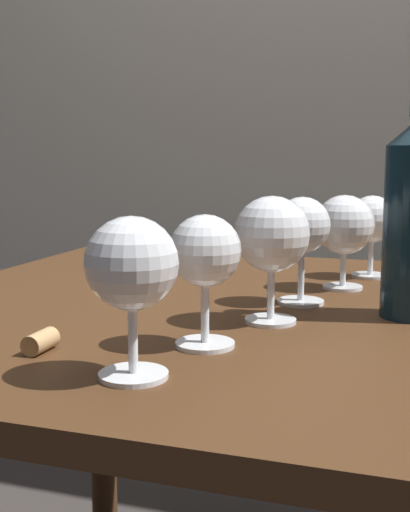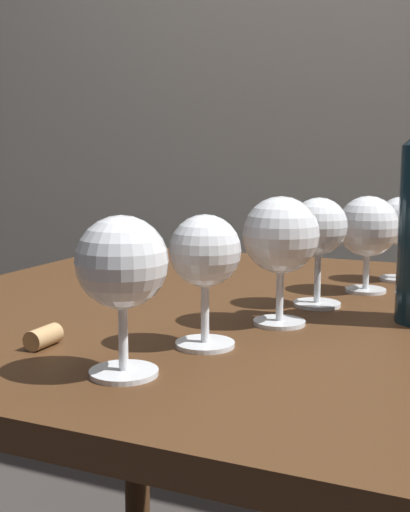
{
  "view_description": "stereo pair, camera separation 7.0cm",
  "coord_description": "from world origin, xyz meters",
  "views": [
    {
      "loc": [
        0.15,
        -0.86,
        0.94
      ],
      "look_at": [
        -0.07,
        -0.2,
        0.83
      ],
      "focal_mm": 46.59,
      "sensor_mm": 36.0,
      "label": 1
    },
    {
      "loc": [
        0.21,
        -0.83,
        0.94
      ],
      "look_at": [
        -0.07,
        -0.2,
        0.83
      ],
      "focal_mm": 46.59,
      "sensor_mm": 36.0,
      "label": 2
    }
  ],
  "objects": [
    {
      "name": "wine_glass_pinot",
      "position": [
        -0.1,
        -0.32,
        0.84
      ],
      "size": [
        0.09,
        0.09,
        0.15
      ],
      "color": "white",
      "rests_on": "dining_table"
    },
    {
      "name": "cork",
      "position": [
        -0.22,
        -0.28,
        0.74
      ],
      "size": [
        0.02,
        0.04,
        0.02
      ],
      "primitive_type": "cylinder",
      "rotation": [
        1.57,
        0.0,
        0.0
      ],
      "color": "tan",
      "rests_on": "dining_table"
    },
    {
      "name": "wine_glass_cabernet",
      "position": [
        -0.01,
        0.03,
        0.84
      ],
      "size": [
        0.08,
        0.08,
        0.15
      ],
      "color": "white",
      "rests_on": "dining_table"
    },
    {
      "name": "dining_table",
      "position": [
        0.0,
        0.0,
        0.63
      ],
      "size": [
        1.11,
        0.89,
        0.73
      ],
      "color": "#472B16",
      "rests_on": "ground_plane"
    },
    {
      "name": "wine_glass_rose",
      "position": [
        0.07,
        0.26,
        0.83
      ],
      "size": [
        0.08,
        0.08,
        0.14
      ],
      "color": "white",
      "rests_on": "dining_table"
    },
    {
      "name": "wine_glass_amber",
      "position": [
        -0.02,
        -0.08,
        0.84
      ],
      "size": [
        0.09,
        0.09,
        0.16
      ],
      "color": "white",
      "rests_on": "dining_table"
    },
    {
      "name": "wine_glass_white",
      "position": [
        0.04,
        0.15,
        0.83
      ],
      "size": [
        0.09,
        0.09,
        0.14
      ],
      "color": "white",
      "rests_on": "dining_table"
    },
    {
      "name": "wine_glass_merlot",
      "position": [
        -0.07,
        -0.2,
        0.83
      ],
      "size": [
        0.08,
        0.08,
        0.14
      ],
      "color": "white",
      "rests_on": "dining_table"
    }
  ]
}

